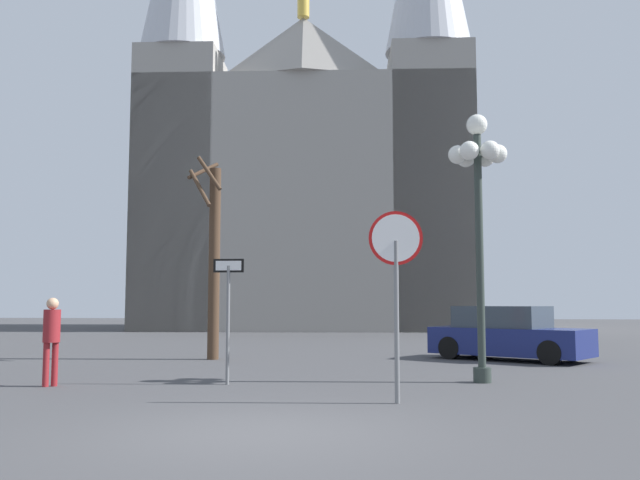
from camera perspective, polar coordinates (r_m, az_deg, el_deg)
The scene contains 8 objects.
ground_plane at distance 8.71m, azimuth -5.04°, elevation -15.87°, with size 120.00×120.00×0.00m, color #424244.
cathedral at distance 43.07m, azimuth -1.08°, elevation 5.69°, with size 20.37×14.32×31.16m.
stop_sign at distance 11.06m, azimuth 6.41°, elevation -2.11°, with size 0.88×0.15×3.09m.
one_way_arrow_sign at distance 13.62m, azimuth -7.73°, elevation -5.42°, with size 0.61×0.07×2.47m.
street_lamp at distance 14.41m, azimuth 13.16°, elevation 4.49°, with size 1.21×1.10×5.51m.
bare_tree at distance 19.68m, azimuth -8.96°, elevation -1.33°, with size 1.13×1.61×5.82m.
parked_car_near_navy at distance 19.89m, azimuth 15.49°, elevation -7.69°, with size 4.50×3.82×1.51m.
pedestrian_walking at distance 14.18m, azimuth -21.65°, elevation -7.24°, with size 0.32×0.32×1.70m.
Camera 1 is at (1.64, -8.40, 1.60)m, focal length 38.05 mm.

